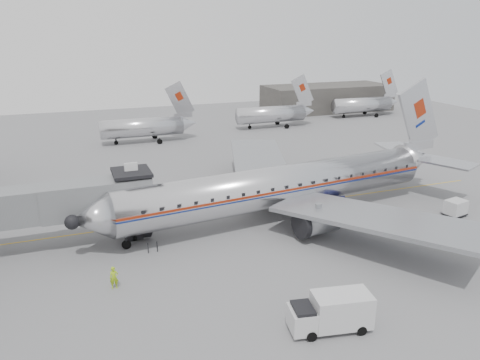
# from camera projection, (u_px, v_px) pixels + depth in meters

# --- Properties ---
(ground) EXTENTS (160.00, 160.00, 0.00)m
(ground) POSITION_uv_depth(u_px,v_px,m) (239.00, 237.00, 44.12)
(ground) COLOR slate
(ground) RESTS_ON ground
(hangar) EXTENTS (30.00, 12.00, 6.00)m
(hangar) POSITION_uv_depth(u_px,v_px,m) (327.00, 98.00, 111.72)
(hangar) COLOR #3C3937
(hangar) RESTS_ON ground
(apron_line) EXTENTS (60.00, 0.15, 0.01)m
(apron_line) POSITION_uv_depth(u_px,v_px,m) (245.00, 211.00, 50.47)
(apron_line) COLOR gold
(apron_line) RESTS_ON ground
(jet_bridge) EXTENTS (21.00, 6.20, 7.10)m
(jet_bridge) POSITION_uv_depth(u_px,v_px,m) (44.00, 205.00, 40.51)
(jet_bridge) COLOR slate
(jet_bridge) RESTS_ON ground
(distant_aircraft_near) EXTENTS (16.39, 3.20, 10.26)m
(distant_aircraft_near) POSITION_uv_depth(u_px,v_px,m) (143.00, 127.00, 80.07)
(distant_aircraft_near) COLOR silver
(distant_aircraft_near) RESTS_ON ground
(distant_aircraft_mid) EXTENTS (16.39, 3.20, 10.26)m
(distant_aircraft_mid) POSITION_uv_depth(u_px,v_px,m) (272.00, 114.00, 92.36)
(distant_aircraft_mid) COLOR silver
(distant_aircraft_mid) RESTS_ON ground
(distant_aircraft_far) EXTENTS (16.39, 3.20, 10.26)m
(distant_aircraft_far) POSITION_uv_depth(u_px,v_px,m) (363.00, 104.00, 103.98)
(distant_aircraft_far) COLOR silver
(distant_aircraft_far) RESTS_ON ground
(airliner) EXTENTS (42.69, 39.36, 13.52)m
(airliner) POSITION_uv_depth(u_px,v_px,m) (286.00, 185.00, 47.99)
(airliner) COLOR silver
(airliner) RESTS_ON ground
(service_van) EXTENTS (5.59, 2.94, 2.50)m
(service_van) POSITION_uv_depth(u_px,v_px,m) (331.00, 312.00, 30.15)
(service_van) COLOR #BCBCBE
(service_van) RESTS_ON ground
(baggage_cart_navy) EXTENTS (2.58, 2.29, 1.67)m
(baggage_cart_navy) POSITION_uv_depth(u_px,v_px,m) (336.00, 205.00, 49.59)
(baggage_cart_navy) COLOR #0E1039
(baggage_cart_navy) RESTS_ON ground
(baggage_cart_white) EXTENTS (2.47, 2.06, 1.72)m
(baggage_cart_white) POSITION_uv_depth(u_px,v_px,m) (456.00, 208.00, 48.79)
(baggage_cart_white) COLOR #BABABC
(baggage_cart_white) RESTS_ON ground
(ramp_worker) EXTENTS (0.67, 0.46, 1.77)m
(ramp_worker) POSITION_uv_depth(u_px,v_px,m) (114.00, 278.00, 35.11)
(ramp_worker) COLOR #96C216
(ramp_worker) RESTS_ON ground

